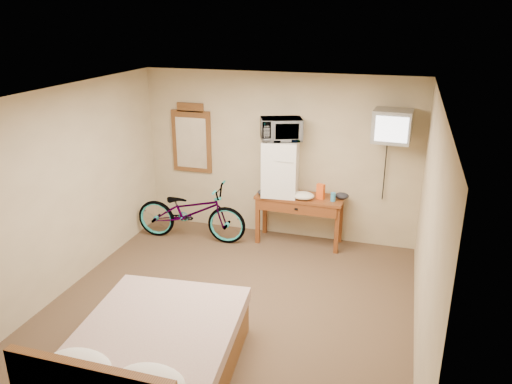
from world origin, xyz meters
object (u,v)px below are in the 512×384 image
desk (299,205)px  bicycle (191,212)px  bed (151,358)px  crt_television (392,126)px  microwave (281,129)px  mini_fridge (281,168)px  wall_mirror (192,139)px  blue_cup (333,197)px

desk → bicycle: bicycle is taller
bicycle → bed: (0.94, -3.06, -0.15)m
desk → crt_television: 1.75m
crt_television → bicycle: size_ratio=0.35×
microwave → bicycle: microwave is taller
mini_fridge → wall_mirror: (-1.50, 0.24, 0.27)m
desk → blue_cup: blue_cup is taller
blue_cup → bicycle: 2.15m
bicycle → bed: bicycle is taller
microwave → crt_television: size_ratio=0.96×
microwave → blue_cup: bearing=-26.2°
microwave → wall_mirror: bearing=150.0°
wall_mirror → bed: wall_mirror is taller
crt_television → wall_mirror: (-3.02, 0.25, -0.45)m
desk → mini_fridge: bearing=173.4°
blue_cup → bed: (-1.15, -3.35, -0.52)m
desk → bed: bearing=-101.0°
desk → wall_mirror: (-1.80, 0.27, 0.80)m
bicycle → bed: 3.21m
bicycle → bed: size_ratio=0.84×
blue_cup → wall_mirror: size_ratio=0.12×
desk → crt_television: (1.22, 0.02, 1.25)m
desk → blue_cup: bearing=-4.2°
wall_mirror → bicycle: wall_mirror is taller
blue_cup → bicycle: (-2.10, -0.29, -0.36)m
microwave → wall_mirror: (-1.50, 0.24, -0.30)m
mini_fridge → microwave: bearing=56.3°
crt_television → wall_mirror: bearing=175.2°
crt_television → desk: bearing=-179.1°
microwave → bed: size_ratio=0.28×
wall_mirror → desk: bearing=-8.5°
bicycle → mini_fridge: bearing=-78.4°
crt_television → bed: crt_television is taller
microwave → bicycle: bearing=174.3°
blue_cup → bed: bed is taller
microwave → wall_mirror: wall_mirror is taller
crt_television → wall_mirror: crt_television is taller
mini_fridge → microwave: 0.57m
bed → microwave: bearing=84.1°
desk → wall_mirror: bearing=171.5°
wall_mirror → crt_television: bearing=-4.8°
wall_mirror → microwave: bearing=-8.9°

